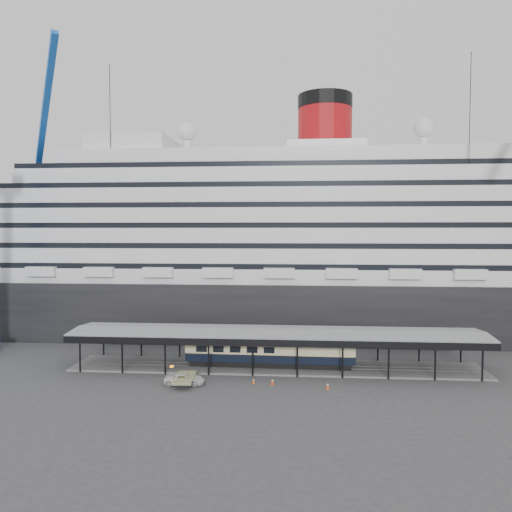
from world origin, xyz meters
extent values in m
plane|color=#373739|center=(0.00, 0.00, 0.00)|extent=(200.00, 200.00, 0.00)
cube|color=black|center=(0.00, 32.00, 5.00)|extent=(130.00, 30.00, 10.00)
cylinder|color=#A20D11|center=(8.00, 32.00, 37.40)|extent=(10.00, 10.00, 9.00)
cylinder|color=black|center=(8.00, 32.00, 42.65)|extent=(10.10, 10.10, 2.50)
sphere|color=silver|center=(-18.00, 32.00, 37.70)|extent=(3.60, 3.60, 3.60)
sphere|color=silver|center=(26.00, 32.00, 37.70)|extent=(3.60, 3.60, 3.60)
cube|color=slate|center=(0.00, 5.00, 0.12)|extent=(56.00, 8.00, 0.24)
cube|color=slate|center=(0.00, 4.28, 0.28)|extent=(54.00, 0.08, 0.10)
cube|color=slate|center=(0.00, 5.72, 0.28)|extent=(54.00, 0.08, 0.10)
cube|color=black|center=(0.00, 0.50, 4.45)|extent=(56.00, 0.18, 0.90)
cube|color=black|center=(0.00, 9.50, 4.45)|extent=(56.00, 0.18, 0.90)
cube|color=slate|center=(0.00, 5.00, 5.18)|extent=(56.00, 9.00, 0.24)
cube|color=blue|center=(-37.61, 15.88, 39.20)|extent=(12.92, 17.86, 16.80)
cylinder|color=black|center=(-29.22, 21.75, 23.60)|extent=(0.12, 0.12, 47.21)
cylinder|color=black|center=(30.26, 20.24, 23.60)|extent=(0.12, 0.12, 47.21)
imported|color=silver|center=(-10.89, -3.34, 0.69)|extent=(5.07, 2.55, 1.38)
cube|color=black|center=(-0.88, 5.00, 0.61)|extent=(22.05, 3.05, 0.73)
cube|color=black|center=(-0.88, 5.00, 1.55)|extent=(23.10, 3.50, 1.15)
cube|color=beige|center=(-0.88, 5.00, 2.81)|extent=(23.10, 3.54, 1.36)
cube|color=black|center=(-0.88, 5.00, 3.70)|extent=(23.10, 3.50, 0.42)
cube|color=#D5400B|center=(-0.16, -2.42, 0.02)|extent=(0.53, 0.53, 0.03)
cone|color=#D5400B|center=(-0.16, -2.42, 0.42)|extent=(0.44, 0.44, 0.79)
cylinder|color=white|center=(-0.16, -2.42, 0.49)|extent=(0.25, 0.25, 0.15)
cube|color=#F94B0D|center=(-2.51, -2.16, 0.01)|extent=(0.40, 0.40, 0.03)
cone|color=#F94B0D|center=(-2.51, -2.16, 0.34)|extent=(0.33, 0.33, 0.64)
cylinder|color=white|center=(-2.51, -2.16, 0.40)|extent=(0.21, 0.21, 0.13)
cube|color=#D94B0C|center=(6.49, -3.65, 0.02)|extent=(0.49, 0.49, 0.03)
cone|color=#D94B0C|center=(6.49, -3.65, 0.43)|extent=(0.42, 0.42, 0.81)
cylinder|color=white|center=(6.49, -3.65, 0.51)|extent=(0.26, 0.26, 0.16)
camera|label=1|loc=(2.54, -62.66, 18.97)|focal=35.00mm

